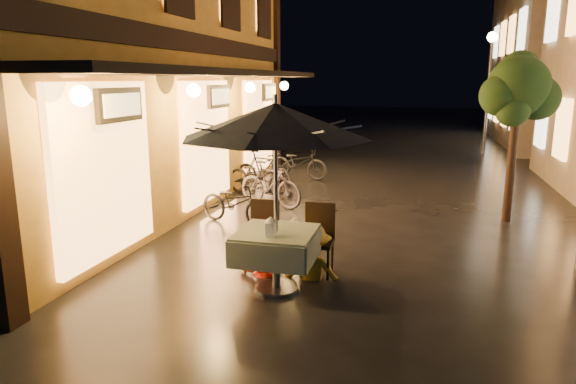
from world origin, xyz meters
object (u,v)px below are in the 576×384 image
(person_yellow, at_px, (312,226))
(person_orange, at_px, (262,225))
(cafe_table, at_px, (276,246))
(bicycle_0, at_px, (235,203))
(table_lantern, at_px, (271,225))
(patio_umbrella, at_px, (276,121))

(person_yellow, bearing_deg, person_orange, -8.15)
(cafe_table, xyz_separation_m, bicycle_0, (-1.55, 2.73, -0.18))
(cafe_table, bearing_deg, person_orange, 122.82)
(table_lantern, height_order, bicycle_0, table_lantern)
(patio_umbrella, xyz_separation_m, person_yellow, (0.35, 0.55, -1.44))
(patio_umbrella, relative_size, person_orange, 1.80)
(person_orange, distance_m, person_yellow, 0.70)
(cafe_table, bearing_deg, bicycle_0, 119.61)
(table_lantern, relative_size, person_yellow, 0.18)
(cafe_table, relative_size, person_orange, 0.72)
(person_orange, distance_m, bicycle_0, 2.51)
(table_lantern, distance_m, person_yellow, 0.88)
(cafe_table, relative_size, bicycle_0, 0.64)
(patio_umbrella, distance_m, bicycle_0, 3.59)
(cafe_table, height_order, person_orange, person_orange)
(person_yellow, bearing_deg, cafe_table, 49.41)
(person_orange, relative_size, bicycle_0, 0.89)
(cafe_table, height_order, table_lantern, table_lantern)
(patio_umbrella, bearing_deg, person_orange, 122.82)
(patio_umbrella, bearing_deg, bicycle_0, 119.61)
(table_lantern, bearing_deg, person_orange, 114.27)
(table_lantern, bearing_deg, cafe_table, 90.00)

